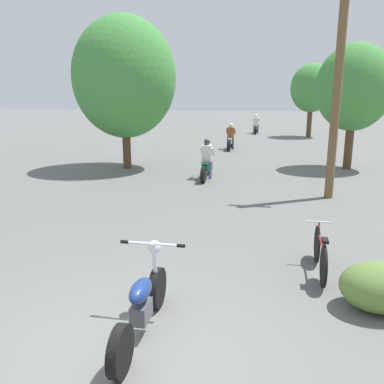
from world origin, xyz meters
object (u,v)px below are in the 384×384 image
Objects in this scene: roadside_tree_right_near at (354,88)px; bicycle_parked at (320,253)px; roadside_tree_right_far at (312,88)px; utility_pole at (338,82)px; motorcycle_rider_mid at (230,139)px; motorcycle_rider_far at (256,126)px; motorcycle_rider_lead at (207,164)px; motorcycle_foreground at (142,304)px; roadside_tree_left at (124,78)px.

roadside_tree_right_near is 10.78m from bicycle_parked.
utility_pole is at bearing -92.78° from roadside_tree_right_far.
motorcycle_rider_mid is 1.06× the size of motorcycle_rider_far.
utility_pole is at bearing -26.83° from motorcycle_rider_lead.
motorcycle_rider_far is at bearing 154.23° from roadside_tree_right_far.
motorcycle_rider_mid is (-3.79, 9.51, -2.74)m from utility_pole.
utility_pole is 3.06× the size of motorcycle_rider_lead.
roadside_tree_right_near is 13.55m from motorcycle_foreground.
roadside_tree_right_near is at bearing 78.06° from bicycle_parked.
roadside_tree_right_far is at bearing 80.47° from motorcycle_foreground.
roadside_tree_right_far is at bearing 72.05° from motorcycle_rider_lead.
motorcycle_rider_mid is (-0.55, 17.10, 0.10)m from motorcycle_foreground.
utility_pole is at bearing -105.20° from roadside_tree_right_near.
roadside_tree_right_near is 7.38m from motorcycle_rider_mid.
roadside_tree_right_far is at bearing 92.61° from roadside_tree_right_near.
roadside_tree_left is at bearing 110.56° from motorcycle_foreground.
utility_pole reaches higher than roadside_tree_right_near.
motorcycle_rider_lead reaches higher than bicycle_parked.
motorcycle_rider_mid is at bearing 91.86° from motorcycle_foreground.
roadside_tree_right_near is 1.01× the size of roadside_tree_right_far.
roadside_tree_left is 2.79× the size of motorcycle_rider_mid.
roadside_tree_right_far is at bearing 85.72° from bicycle_parked.
bicycle_parked is (-2.16, -10.19, -2.77)m from roadside_tree_right_near.
roadside_tree_right_far is 24.54m from motorcycle_foreground.
roadside_tree_left reaches higher than bicycle_parked.
bicycle_parked is (-1.63, -21.77, -2.82)m from roadside_tree_right_far.
roadside_tree_right_near is at bearing 29.15° from motorcycle_rider_lead.
utility_pole is 3.04× the size of motorcycle_rider_mid.
bicycle_parked is at bearing -85.27° from motorcycle_rider_far.
utility_pole is 5.15m from motorcycle_rider_lead.
motorcycle_rider_lead is at bearing 153.17° from utility_pole.
motorcycle_rider_far is 1.20× the size of bicycle_parked.
motorcycle_rider_far is (1.12, 16.22, -0.01)m from motorcycle_rider_lead.
roadside_tree_right_far is 2.29× the size of motorcycle_rider_mid.
motorcycle_foreground is 0.99× the size of motorcycle_rider_mid.
motorcycle_foreground is (-3.24, -7.59, -2.84)m from utility_pole.
bicycle_parked is at bearing -94.28° from roadside_tree_right_far.
roadside_tree_right_near reaches higher than motorcycle_foreground.
roadside_tree_left is 12.07m from motorcycle_foreground.
roadside_tree_left is at bearing -119.83° from motorcycle_rider_mid.
motorcycle_rider_lead is (-3.89, 1.97, -2.73)m from utility_pole.
utility_pole reaches higher than bicycle_parked.
roadside_tree_right_near reaches higher than motorcycle_rider_far.
utility_pole is at bearing -81.33° from motorcycle_rider_far.
roadside_tree_right_far is 0.82× the size of roadside_tree_left.
motorcycle_rider_mid is at bearing 111.73° from utility_pole.
roadside_tree_right_near is at bearing -72.87° from motorcycle_rider_far.
motorcycle_foreground is (-4.04, -24.05, -2.76)m from roadside_tree_right_far.
roadside_tree_left is 11.27m from bicycle_parked.
roadside_tree_left is 4.75m from motorcycle_rider_lead.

